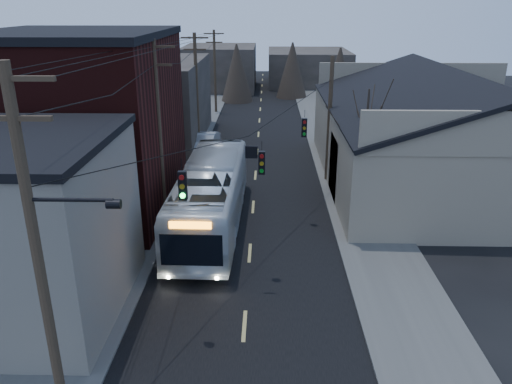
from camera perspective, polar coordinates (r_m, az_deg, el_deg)
road_surface at (r=39.88m, az=0.07°, el=3.78°), size 9.00×110.00×0.02m
sidewalk_left at (r=40.53m, az=-9.18°, el=3.86°), size 4.00×110.00×0.12m
sidewalk_right at (r=40.26m, az=9.38°, el=3.74°), size 4.00×110.00×0.12m
building_clapboard at (r=21.37m, az=-26.24°, el=-3.97°), size 8.00×8.00×7.00m
building_brick at (r=30.87m, az=-19.40°, el=7.13°), size 10.00×12.00×10.00m
building_left_far at (r=46.05m, az=-11.85°, el=10.13°), size 9.00×14.00×7.00m
warehouse at (r=36.42m, az=20.89°, el=5.15°), size 16.16×20.60×7.73m
building_far_left at (r=73.96m, az=-4.12°, el=14.00°), size 10.00×12.00×6.00m
building_far_right at (r=78.91m, az=5.96°, el=14.00°), size 12.00×14.00×5.00m
bare_tree at (r=29.81m, az=12.28°, el=4.60°), size 0.40×0.40×7.20m
utility_lines at (r=33.20m, az=-5.59°, el=9.02°), size 11.24×45.28×10.50m
bus at (r=27.26m, az=-5.19°, el=-0.46°), size 3.32×13.21×3.66m
parked_car at (r=42.20m, az=-5.74°, el=5.67°), size 2.07×4.66×1.49m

